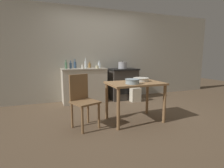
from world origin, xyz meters
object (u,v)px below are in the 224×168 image
object	(u,v)px
flour_sack	(135,95)
stock_pot	(123,65)
chair	(83,99)
mixing_bowl_small	(132,81)
cup_mid_right	(97,67)
bottle_center	(71,65)
bottle_center_left	(99,65)
bottle_far_left	(75,65)
bottle_left	(90,65)
stove	(123,84)
cup_right	(83,67)
work_table	(135,89)
bottle_center_right	(86,64)
mixing_bowl_large	(141,79)
bottle_mid_left	(66,65)

from	to	relation	value
flour_sack	stock_pot	world-z (taller)	stock_pot
chair	mixing_bowl_small	size ratio (longest dim) A/B	3.52
cup_mid_right	bottle_center	bearing A→B (deg)	161.39
cup_mid_right	bottle_center_left	bearing A→B (deg)	62.26
bottle_far_left	bottle_left	world-z (taller)	bottle_far_left
stove	stock_pot	world-z (taller)	stock_pot
bottle_left	cup_right	distance (m)	0.43
stove	flour_sack	size ratio (longest dim) A/B	2.32
work_table	bottle_far_left	size ratio (longest dim) A/B	4.28
mixing_bowl_small	bottle_far_left	distance (m)	2.16
flour_sack	bottle_center_right	world-z (taller)	bottle_center_right
mixing_bowl_small	bottle_center	bearing A→B (deg)	112.15
mixing_bowl_small	bottle_center	xyz separation A→B (m)	(-0.79, 1.94, 0.20)
bottle_left	bottle_center_right	bearing A→B (deg)	-137.15
stove	cup_mid_right	distance (m)	0.96
bottle_center_right	mixing_bowl_large	bearing A→B (deg)	-67.59
bottle_center_left	cup_right	size ratio (longest dim) A/B	1.93
bottle_far_left	bottle_left	distance (m)	0.40
work_table	chair	bearing A→B (deg)	176.53
cup_mid_right	stock_pot	bearing A→B (deg)	6.45
stock_pot	bottle_center_left	size ratio (longest dim) A/B	1.25
bottle_center_left	cup_right	distance (m)	0.61
stock_pot	mixing_bowl_small	distance (m)	1.92
bottle_mid_left	cup_mid_right	xyz separation A→B (m)	(0.78, -0.18, -0.05)
bottle_mid_left	cup_mid_right	bearing A→B (deg)	-13.21
mixing_bowl_large	bottle_far_left	distance (m)	2.08
bottle_mid_left	cup_mid_right	distance (m)	0.80
cup_mid_right	mixing_bowl_small	bearing A→B (deg)	-85.49
stove	bottle_center_left	bearing A→B (deg)	167.67
mixing_bowl_small	bottle_center_right	size ratio (longest dim) A/B	0.97
cup_right	bottle_center_right	bearing A→B (deg)	59.78
stove	bottle_center_right	xyz separation A→B (m)	(-1.06, 0.06, 0.57)
mixing_bowl_large	bottle_center	size ratio (longest dim) A/B	1.48
bottle_far_left	bottle_mid_left	distance (m)	0.29
chair	bottle_center	size ratio (longest dim) A/B	4.47
bottle_far_left	bottle_center_right	size ratio (longest dim) A/B	0.89
mixing_bowl_small	bottle_mid_left	distance (m)	2.12
cup_mid_right	cup_right	bearing A→B (deg)	-176.91
stove	bottle_center	distance (m)	1.56
mixing_bowl_small	bottle_far_left	world-z (taller)	bottle_far_left
bottle_center	bottle_center_right	bearing A→B (deg)	-4.06
chair	cup_right	world-z (taller)	cup_right
work_table	flour_sack	world-z (taller)	work_table
bottle_center_left	chair	bearing A→B (deg)	-115.51
bottle_center	chair	bearing A→B (deg)	-91.89
mixing_bowl_small	bottle_left	distance (m)	2.06
work_table	bottle_mid_left	size ratio (longest dim) A/B	4.50
bottle_center_left	bottle_center_right	xyz separation A→B (m)	(-0.40, -0.08, 0.03)
stove	bottle_far_left	world-z (taller)	bottle_far_left
bottle_center	mixing_bowl_small	bearing A→B (deg)	-67.85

